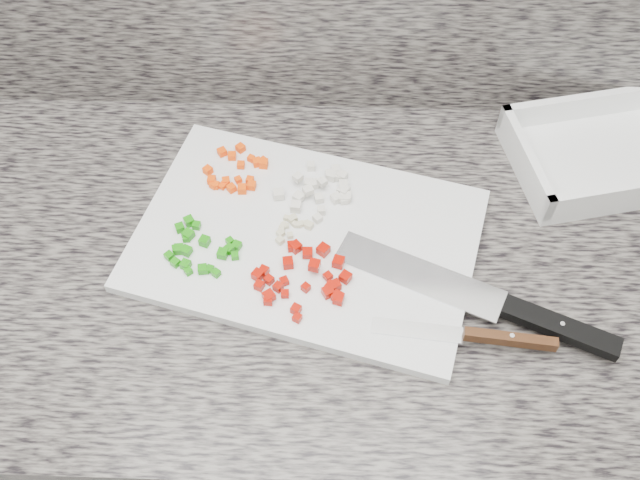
{
  "coord_description": "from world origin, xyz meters",
  "views": [
    {
      "loc": [
        0.09,
        0.88,
        1.72
      ],
      "look_at": [
        0.07,
        1.44,
        0.94
      ],
      "focal_mm": 40.0,
      "sensor_mm": 36.0,
      "label": 1
    }
  ],
  "objects": [
    {
      "name": "carrot_pile",
      "position": [
        -0.06,
        1.57,
        0.92
      ],
      "size": [
        0.1,
        0.1,
        0.01
      ],
      "color": "#FF4805",
      "rests_on": "cutting_board"
    },
    {
      "name": "red_pepper_pile",
      "position": [
        0.05,
        1.38,
        0.92
      ],
      "size": [
        0.14,
        0.13,
        0.02
      ],
      "color": "#A30D02",
      "rests_on": "cutting_board"
    },
    {
      "name": "paring_knife",
      "position": [
        0.29,
        1.3,
        0.92
      ],
      "size": [
        0.23,
        0.04,
        0.02
      ],
      "rotation": [
        0.0,
        0.0,
        -0.11
      ],
      "color": "silver",
      "rests_on": "cutting_board"
    },
    {
      "name": "countertop",
      "position": [
        0.0,
        1.44,
        0.88
      ],
      "size": [
        3.96,
        0.64,
        0.04
      ],
      "primitive_type": "cube",
      "color": "#625D56",
      "rests_on": "cabinet"
    },
    {
      "name": "cabinet",
      "position": [
        0.0,
        1.44,
        0.43
      ],
      "size": [
        3.92,
        0.62,
        0.86
      ],
      "primitive_type": "cube",
      "color": "beige",
      "rests_on": "ground"
    },
    {
      "name": "tray",
      "position": [
        0.5,
        1.62,
        0.92
      ],
      "size": [
        0.31,
        0.25,
        0.06
      ],
      "rotation": [
        0.0,
        0.0,
        0.23
      ],
      "color": "white",
      "rests_on": "countertop"
    },
    {
      "name": "green_pepper_pile",
      "position": [
        -0.09,
        1.43,
        0.92
      ],
      "size": [
        0.11,
        0.1,
        0.01
      ],
      "color": "#19820B",
      "rests_on": "cutting_board"
    },
    {
      "name": "onion_pile",
      "position": [
        0.07,
        1.54,
        0.92
      ],
      "size": [
        0.11,
        0.11,
        0.02
      ],
      "color": "silver",
      "rests_on": "cutting_board"
    },
    {
      "name": "chef_knife",
      "position": [
        0.32,
        1.35,
        0.92
      ],
      "size": [
        0.36,
        0.19,
        0.02
      ],
      "rotation": [
        0.0,
        0.0,
        -0.41
      ],
      "color": "silver",
      "rests_on": "cutting_board"
    },
    {
      "name": "garlic_pile",
      "position": [
        0.03,
        1.47,
        0.92
      ],
      "size": [
        0.05,
        0.05,
        0.01
      ],
      "color": "beige",
      "rests_on": "cutting_board"
    },
    {
      "name": "cutting_board",
      "position": [
        0.05,
        1.46,
        0.91
      ],
      "size": [
        0.53,
        0.42,
        0.02
      ],
      "primitive_type": "cube",
      "rotation": [
        0.0,
        0.0,
        -0.26
      ],
      "color": "silver",
      "rests_on": "countertop"
    }
  ]
}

